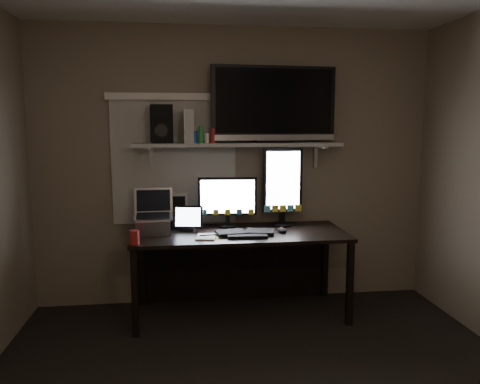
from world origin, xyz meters
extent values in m
plane|color=#776756|center=(0.00, 1.80, 1.25)|extent=(3.60, 0.00, 3.60)
cube|color=beige|center=(-0.55, 1.79, 1.30)|extent=(1.10, 0.02, 1.10)
cube|color=black|center=(0.00, 1.43, 0.71)|extent=(1.80, 0.75, 0.03)
cube|color=black|center=(0.00, 1.78, 0.35)|extent=(1.80, 0.02, 0.70)
cube|color=black|center=(-0.86, 1.09, 0.35)|extent=(0.05, 0.05, 0.70)
cube|color=black|center=(0.86, 1.09, 0.35)|extent=(0.05, 0.05, 0.70)
cube|color=black|center=(-0.86, 1.76, 0.35)|extent=(0.05, 0.05, 0.70)
cube|color=black|center=(0.86, 1.76, 0.35)|extent=(0.05, 0.05, 0.70)
cube|color=#A6A6A1|center=(0.00, 1.62, 1.46)|extent=(1.80, 0.35, 0.03)
cube|color=black|center=(-0.09, 1.63, 0.96)|extent=(0.52, 0.09, 0.46)
cube|color=black|center=(0.41, 1.64, 1.09)|extent=(0.36, 0.08, 0.71)
cube|color=black|center=(0.03, 1.34, 0.75)|extent=(0.50, 0.21, 0.03)
ellipsoid|color=black|center=(0.35, 1.36, 0.75)|extent=(0.09, 0.12, 0.04)
cube|color=silver|center=(-0.30, 1.26, 0.74)|extent=(0.19, 0.24, 0.01)
cube|color=black|center=(-0.44, 1.52, 0.84)|extent=(0.27, 0.15, 0.22)
cube|color=black|center=(-0.57, 1.71, 0.88)|extent=(0.24, 0.13, 0.30)
cube|color=#A5A5A9|center=(-0.73, 1.46, 0.91)|extent=(0.33, 0.27, 0.36)
cylinder|color=maroon|center=(-0.85, 1.11, 0.78)|extent=(0.08, 0.08, 0.11)
cube|color=black|center=(0.32, 1.63, 1.81)|extent=(1.11, 0.28, 0.66)
cube|color=silver|center=(-0.42, 1.60, 1.62)|extent=(0.09, 0.24, 0.28)
cube|color=black|center=(-0.65, 1.64, 1.64)|extent=(0.20, 0.24, 0.32)
camera|label=1|loc=(-0.49, -2.43, 1.64)|focal=35.00mm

